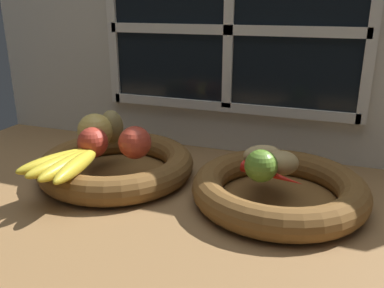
% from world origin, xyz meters
% --- Properties ---
extents(ground_plane, '(1.40, 0.90, 0.03)m').
position_xyz_m(ground_plane, '(0.00, 0.00, -0.01)').
color(ground_plane, olive).
extents(back_wall, '(1.40, 0.05, 0.55)m').
position_xyz_m(back_wall, '(0.00, 0.30, 0.28)').
color(back_wall, silver).
rests_on(back_wall, ground_plane).
extents(fruit_bowl_left, '(0.34, 0.34, 0.06)m').
position_xyz_m(fruit_bowl_left, '(-0.18, 0.03, 0.03)').
color(fruit_bowl_left, brown).
rests_on(fruit_bowl_left, ground_plane).
extents(fruit_bowl_right, '(0.34, 0.34, 0.06)m').
position_xyz_m(fruit_bowl_right, '(0.18, 0.03, 0.03)').
color(fruit_bowl_right, brown).
rests_on(fruit_bowl_right, ground_plane).
extents(apple_golden_left, '(0.08, 0.08, 0.08)m').
position_xyz_m(apple_golden_left, '(-0.24, 0.04, 0.10)').
color(apple_golden_left, '#DBB756').
rests_on(apple_golden_left, fruit_bowl_left).
extents(apple_red_right, '(0.07, 0.07, 0.07)m').
position_xyz_m(apple_red_right, '(-0.12, 0.01, 0.09)').
color(apple_red_right, '#CC422D').
rests_on(apple_red_right, fruit_bowl_left).
extents(apple_red_front, '(0.06, 0.06, 0.06)m').
position_xyz_m(apple_red_front, '(-0.21, -0.01, 0.09)').
color(apple_red_front, '#B73828').
rests_on(apple_red_front, fruit_bowl_left).
extents(pear_brown, '(0.08, 0.08, 0.08)m').
position_xyz_m(pear_brown, '(-0.22, 0.08, 0.10)').
color(pear_brown, olive).
rests_on(pear_brown, fruit_bowl_left).
extents(banana_bunch_front, '(0.13, 0.19, 0.03)m').
position_xyz_m(banana_bunch_front, '(-0.21, -0.10, 0.08)').
color(banana_bunch_front, gold).
rests_on(banana_bunch_front, fruit_bowl_left).
extents(potato_large, '(0.09, 0.08, 0.05)m').
position_xyz_m(potato_large, '(0.18, 0.03, 0.08)').
color(potato_large, tan).
rests_on(potato_large, fruit_bowl_right).
extents(potato_oblong, '(0.09, 0.08, 0.04)m').
position_xyz_m(potato_oblong, '(0.14, 0.06, 0.08)').
color(potato_oblong, tan).
rests_on(potato_oblong, fruit_bowl_right).
extents(lime_near, '(0.06, 0.06, 0.06)m').
position_xyz_m(lime_near, '(0.15, -0.02, 0.09)').
color(lime_near, olive).
rests_on(lime_near, fruit_bowl_right).
extents(chili_pepper, '(0.13, 0.07, 0.02)m').
position_xyz_m(chili_pepper, '(0.17, -0.01, 0.07)').
color(chili_pepper, red).
rests_on(chili_pepper, fruit_bowl_right).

